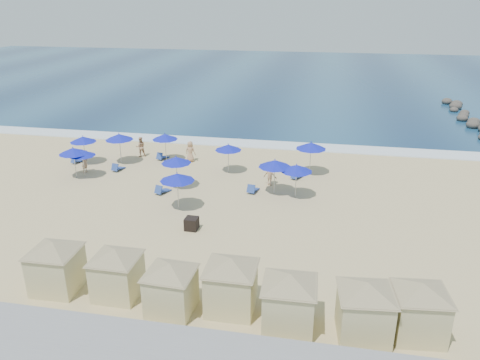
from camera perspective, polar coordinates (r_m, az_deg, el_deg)
name	(u,v)px	position (r m, az deg, el deg)	size (l,w,h in m)	color
ground	(181,212)	(30.23, -7.15, -3.93)	(160.00, 160.00, 0.00)	tan
ocean	(279,77)	(82.38, 4.76, 12.41)	(160.00, 80.00, 0.06)	#0E2B4E
surf_line	(231,143)	(44.22, -1.06, 4.58)	(160.00, 2.50, 0.08)	white
seawall	(70,350)	(19.51, -20.00, -18.87)	(160.00, 6.10, 1.22)	gray
rock_jetty	(477,126)	(54.47, 26.93, 5.84)	(2.56, 26.66, 0.96)	#332E2A
trash_bin	(192,224)	(27.87, -5.92, -5.31)	(0.74, 0.74, 0.74)	black
cabana_0	(55,259)	(23.46, -21.62, -8.99)	(4.41, 4.41, 2.77)	beige
cabana_1	(116,266)	(22.19, -14.85, -10.12)	(4.23, 4.23, 2.65)	beige
cabana_2	(171,281)	(20.73, -8.47, -12.07)	(4.18, 4.18, 2.62)	beige
cabana_3	(231,277)	(20.56, -1.11, -11.75)	(4.49, 4.49, 2.82)	beige
cabana_4	(289,294)	(19.67, 6.04, -13.62)	(4.46, 4.46, 2.80)	beige
cabana_5	(365,302)	(19.77, 15.04, -14.20)	(4.40, 4.40, 2.77)	beige
cabana_6	(420,303)	(20.48, 21.13, -13.77)	(4.29, 4.29, 2.70)	beige
umbrella_0	(83,139)	(40.17, -18.60, 4.74)	(2.11, 2.11, 2.40)	#A5A8AD
umbrella_1	(73,151)	(37.17, -19.67, 3.37)	(2.16, 2.16, 2.45)	#A5A8AD
umbrella_2	(119,137)	(39.44, -14.52, 5.12)	(2.27, 2.27, 2.58)	#A5A8AD
umbrella_3	(82,153)	(37.07, -18.68, 3.14)	(1.96, 1.96, 2.23)	#A5A8AD
umbrella_4	(165,137)	(39.25, -9.13, 5.24)	(2.12, 2.12, 2.41)	#A5A8AD
umbrella_5	(176,160)	(33.36, -7.80, 2.42)	(2.13, 2.13, 2.43)	#A5A8AD
umbrella_6	(177,177)	(29.90, -7.67, 0.35)	(2.24, 2.24, 2.54)	#A5A8AD
umbrella_7	(228,147)	(36.13, -1.44, 4.00)	(2.07, 2.07, 2.35)	#A5A8AD
umbrella_8	(275,163)	(32.05, 4.28, 2.02)	(2.27, 2.27, 2.58)	#A5A8AD
umbrella_9	(311,146)	(36.10, 8.66, 4.16)	(2.32, 2.32, 2.64)	#A5A8AD
umbrella_10	(296,168)	(31.66, 6.90, 1.45)	(2.15, 2.15, 2.45)	#A5A8AD
beach_chair_0	(76,161)	(41.06, -19.31, 2.25)	(0.80, 1.22, 0.62)	#284393
beach_chair_1	(117,168)	(38.29, -14.71, 1.45)	(0.76, 1.31, 0.68)	#284393
beach_chair_2	(162,157)	(40.19, -9.50, 2.82)	(0.89, 1.34, 0.68)	#284393
beach_chair_3	(162,190)	(33.19, -9.52, -1.23)	(0.98, 1.39, 0.70)	#284393
beach_chair_4	(253,189)	(32.91, 1.55, -1.12)	(0.79, 1.35, 0.70)	#284393
beach_chair_5	(296,176)	(35.64, 6.88, 0.51)	(0.97, 1.31, 0.66)	#284393
beachgoer_0	(85,162)	(38.45, -18.41, 2.12)	(0.63, 0.41, 1.72)	tan
beachgoer_1	(141,147)	(41.14, -12.03, 3.99)	(0.83, 0.65, 1.71)	tan
beachgoer_2	(270,175)	(34.09, 3.68, 0.63)	(1.01, 0.58, 1.56)	tan
beachgoer_3	(190,151)	(39.17, -6.07, 3.49)	(0.85, 0.55, 1.74)	tan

